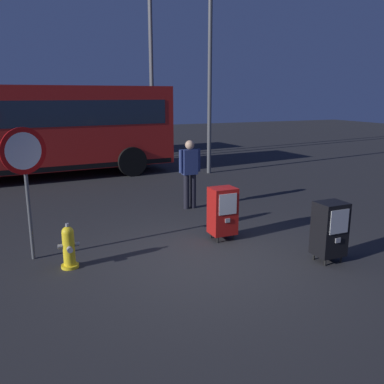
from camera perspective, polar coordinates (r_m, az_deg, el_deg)
name	(u,v)px	position (r m, az deg, el deg)	size (l,w,h in m)	color
ground_plane	(204,261)	(7.02, 1.69, -9.50)	(60.00, 60.00, 0.00)	#262628
fire_hydrant	(69,247)	(6.92, -16.73, -7.32)	(0.33, 0.31, 0.75)	yellow
newspaper_box_primary	(330,229)	(7.17, 18.57, -4.86)	(0.48, 0.42, 1.02)	black
newspaper_box_secondary	(223,211)	(7.85, 4.27, -2.62)	(0.48, 0.42, 1.02)	black
stop_sign	(25,166)	(7.16, -22.17, 3.32)	(0.71, 0.31, 2.23)	#4C4F54
pedestrian	(190,170)	(9.90, -0.31, 3.03)	(0.55, 0.22, 1.67)	black
bus_near	(8,127)	(14.54, -24.15, 8.22)	(10.65, 3.34, 3.00)	red
street_light_near_left	(210,48)	(14.48, 2.52, 19.30)	(0.32, 0.32, 7.31)	#4C4F54
street_light_near_right	(150,50)	(18.66, -5.79, 18.96)	(0.32, 0.32, 7.96)	#4C4F54
street_light_far_left	(151,41)	(17.87, -5.71, 20.10)	(0.32, 0.32, 8.49)	#4C4F54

